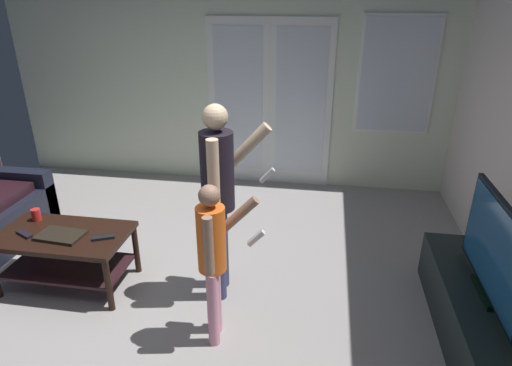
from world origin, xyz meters
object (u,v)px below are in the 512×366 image
flat_screen_tv (495,251)px  cup_near_edge (36,215)px  person_child (213,252)px  laptop_closed (61,235)px  coffee_table (65,247)px  tv_stand (478,318)px  person_adult (219,187)px  dvd_remote_slim (24,234)px  tv_remote_black (103,238)px

flat_screen_tv → cup_near_edge: size_ratio=10.19×
person_child → laptop_closed: (-1.34, 0.35, -0.21)m
coffee_table → tv_stand: size_ratio=0.65×
tv_stand → person_adult: size_ratio=1.03×
coffee_table → cup_near_edge: (-0.33, 0.17, 0.18)m
person_child → tv_stand: bearing=8.0°
flat_screen_tv → dvd_remote_slim: 3.44m
laptop_closed → tv_remote_black: bearing=8.7°
coffee_table → flat_screen_tv: flat_screen_tv is taller
tv_stand → person_child: size_ratio=1.35×
laptop_closed → tv_remote_black: laptop_closed is taller
person_child → cup_near_edge: size_ratio=11.52×
person_child → cup_near_edge: person_child is taller
tv_remote_black → flat_screen_tv: bearing=-27.0°
cup_near_edge → person_adult: bearing=-2.0°
coffee_table → laptop_closed: size_ratio=2.92×
cup_near_edge → dvd_remote_slim: cup_near_edge is taller
flat_screen_tv → tv_stand: bearing=-65.3°
cup_near_edge → tv_remote_black: bearing=-15.8°
coffee_table → tv_stand: coffee_table is taller
person_child → dvd_remote_slim: (-1.63, 0.33, -0.21)m
person_child → flat_screen_tv: bearing=8.1°
person_child → dvd_remote_slim: size_ratio=6.94×
dvd_remote_slim → coffee_table: bearing=41.6°
coffee_table → person_child: size_ratio=0.88×
tv_remote_black → laptop_closed: bearing=159.4°
person_child → person_adult: bearing=98.6°
flat_screen_tv → tv_remote_black: 2.79m
tv_stand → person_adult: 2.03m
cup_near_edge → flat_screen_tv: bearing=-5.2°
laptop_closed → cup_near_edge: (-0.35, 0.22, 0.04)m
flat_screen_tv → tv_remote_black: flat_screen_tv is taller
coffee_table → cup_near_edge: bearing=153.0°
coffee_table → dvd_remote_slim: 0.32m
flat_screen_tv → person_child: (-1.79, -0.26, -0.03)m
person_child → laptop_closed: size_ratio=3.33×
coffee_table → dvd_remote_slim: dvd_remote_slim is taller
flat_screen_tv → laptop_closed: (-3.13, 0.09, -0.23)m
tv_stand → person_child: 1.88m
tv_stand → flat_screen_tv: bearing=114.7°
person_adult → tv_remote_black: 1.02m
person_child → laptop_closed: person_child is taller
coffee_table → flat_screen_tv: 3.17m
tv_stand → tv_remote_black: size_ratio=9.40×
cup_near_edge → tv_remote_black: (0.70, -0.20, -0.04)m
tv_stand → cup_near_edge: (-3.48, 0.32, 0.34)m
person_adult → tv_remote_black: size_ratio=9.15×
tv_stand → laptop_closed: (-3.13, 0.10, 0.30)m
person_adult → cup_near_edge: bearing=178.0°
cup_near_edge → dvd_remote_slim: (0.05, -0.25, -0.04)m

